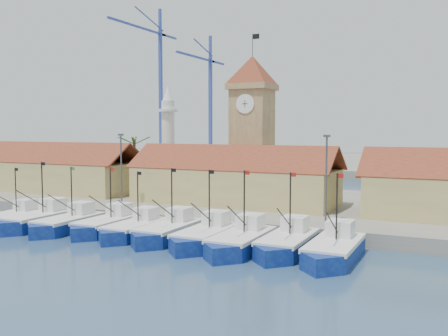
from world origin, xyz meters
The scene contains 21 objects.
ground centered at (0.00, 0.00, 0.00)m, with size 400.00×400.00×0.00m, color navy.
quay centered at (0.00, 24.00, 0.75)m, with size 140.00×32.00×1.50m, color gray.
terminal centered at (0.00, 110.00, 1.00)m, with size 240.00×80.00×2.00m, color gray.
boat_0 centered at (-20.20, 1.97, 0.72)m, with size 3.38×9.26×7.00m.
boat_1 centered at (-16.23, 2.06, 0.81)m, with size 3.78×10.35×7.83m.
boat_2 centered at (-11.99, 2.17, 0.77)m, with size 3.57×9.78×7.40m.
boat_3 centered at (-7.57, 3.32, 0.77)m, with size 3.57×9.79×7.40m.
boat_4 centered at (-3.68, 2.87, 0.74)m, with size 3.44×9.42×7.12m.
boat_5 centered at (0.25, 3.11, 0.78)m, with size 3.66×10.04×7.59m.
boat_6 centered at (4.74, 2.66, 0.79)m, with size 3.68×10.08×7.63m.
boat_7 centered at (8.63, 2.09, 0.80)m, with size 3.75×10.26×7.76m.
boat_8 centered at (12.70, 3.17, 0.79)m, with size 3.68×10.09×7.64m.
boat_9 centered at (17.05, 2.49, 0.80)m, with size 3.76×10.29×7.79m.
hall_left centered at (-32.00, 20.00, 3.99)m, with size 31.20×10.13×7.61m.
hall_center centered at (0.00, 20.00, 3.99)m, with size 27.04×10.13×7.61m.
clock_tower centered at (0.00, 26.00, 11.96)m, with size 5.80×5.80×22.70m.
minaret centered at (-15.00, 28.00, 9.73)m, with size 3.00×3.00×16.30m.
palm_tree centered at (-20.00, 26.00, 6.25)m, with size 5.60×5.03×8.39m.
lamp_posts centered at (0.50, 12.00, 6.48)m, with size 80.70×0.25×9.03m.
crane_blue_far centered at (-63.69, 100.16, 29.06)m, with size 1.00×36.84×48.16m.
crane_blue_near centered at (-48.34, 106.70, 23.71)m, with size 1.00×31.42×39.29m.
Camera 1 is at (26.47, -38.77, 11.12)m, focal length 40.00 mm.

